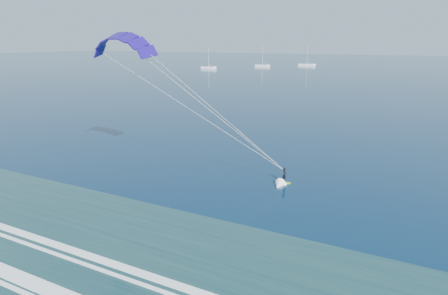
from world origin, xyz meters
TOP-DOWN VIEW (x-y plane):
  - kitesurfer_rig at (1.74, 26.59)m, footprint 21.38×9.01m
  - sailboat_0 at (-86.35, 179.33)m, footprint 8.36×2.40m
  - sailboat_1 at (-67.52, 208.58)m, footprint 8.43×2.40m
  - sailboat_2 at (-47.55, 229.33)m, footprint 9.91×2.40m

SIDE VIEW (x-z plane):
  - sailboat_0 at x=-86.35m, z-range -5.03..6.39m
  - sailboat_1 at x=-67.52m, z-range -5.13..6.49m
  - sailboat_2 at x=-47.55m, z-range -5.91..7.29m
  - kitesurfer_rig at x=1.74m, z-range 0.08..16.65m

